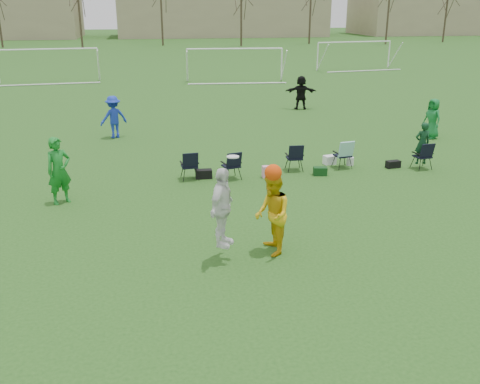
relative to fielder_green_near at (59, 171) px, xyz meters
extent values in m
plane|color=#204D18|center=(5.48, -6.14, -0.99)|extent=(260.00, 260.00, 0.00)
imported|color=#157A24|center=(0.00, 0.00, 0.00)|extent=(0.86, 0.79, 1.98)
imported|color=#1730B2|center=(1.17, 8.14, -0.07)|extent=(1.36, 1.10, 1.84)
imported|color=#136D2E|center=(14.84, 5.66, -0.12)|extent=(0.81, 0.99, 1.74)
imported|color=black|center=(11.14, 13.37, -0.06)|extent=(1.80, 0.89, 1.86)
imported|color=white|center=(4.13, -4.61, 0.31)|extent=(0.93, 1.14, 1.82)
imported|color=gold|center=(5.32, -4.39, -0.02)|extent=(0.75, 0.95, 1.95)
sphere|color=#E7420C|center=(5.32, -4.39, 0.99)|extent=(0.39, 0.39, 0.39)
cylinder|color=white|center=(4.36, -4.69, 1.49)|extent=(0.27, 0.27, 0.03)
imported|color=#0F371D|center=(12.17, 1.52, -0.09)|extent=(0.56, 0.37, 1.50)
cube|color=black|center=(4.38, 1.63, -0.84)|extent=(0.55, 0.31, 0.30)
cube|color=pink|center=(6.52, 1.35, -0.79)|extent=(0.35, 0.22, 0.40)
cube|color=#103A14|center=(8.36, 1.29, -0.85)|extent=(0.49, 0.35, 0.28)
cube|color=white|center=(9.13, 2.53, -0.83)|extent=(0.48, 0.39, 0.32)
cylinder|color=white|center=(9.82, 2.26, -0.84)|extent=(0.26, 0.26, 0.30)
cube|color=black|center=(11.22, 1.68, -0.86)|extent=(0.53, 0.33, 0.26)
cube|color=black|center=(3.91, 1.63, -0.51)|extent=(0.64, 0.64, 0.96)
cube|color=black|center=(5.29, 1.41, -0.51)|extent=(0.73, 0.73, 0.96)
cube|color=black|center=(7.64, 2.01, -0.51)|extent=(0.63, 0.63, 0.96)
cube|color=black|center=(9.42, 2.03, -0.51)|extent=(0.69, 0.69, 0.96)
cube|color=black|center=(12.17, 1.42, -0.51)|extent=(0.67, 0.67, 0.96)
cylinder|color=white|center=(-0.88, 28.18, 0.21)|extent=(0.12, 0.12, 2.40)
cylinder|color=white|center=(-4.52, 27.86, 1.41)|extent=(7.28, 0.76, 0.12)
cylinder|color=white|center=(5.84, 26.12, 0.21)|extent=(0.12, 0.12, 2.40)
cylinder|color=white|center=(13.13, 25.61, 0.21)|extent=(0.12, 0.12, 2.40)
cylinder|color=white|center=(9.48, 25.86, 1.41)|extent=(7.29, 0.63, 0.12)
cylinder|color=white|center=(17.87, 31.35, 0.21)|extent=(0.12, 0.12, 2.40)
cylinder|color=white|center=(25.10, 32.37, 0.21)|extent=(0.12, 0.12, 2.40)
cylinder|color=white|center=(21.48, 31.86, 1.41)|extent=(7.25, 1.13, 0.12)
cylinder|color=#382B21|center=(-5.52, 62.36, 4.11)|extent=(0.28, 0.28, 10.20)
cylinder|color=#382B21|center=(5.48, 65.36, 4.71)|extent=(0.28, 0.28, 11.40)
cylinder|color=#382B21|center=(16.48, 62.36, 3.51)|extent=(0.28, 0.28, 9.00)
cylinder|color=#382B21|center=(27.48, 65.36, 4.11)|extent=(0.28, 0.28, 10.20)
cylinder|color=#382B21|center=(38.48, 62.36, 4.71)|extent=(0.28, 0.28, 11.40)
cylinder|color=#382B21|center=(49.48, 65.36, 3.51)|extent=(0.28, 0.28, 9.00)
cube|color=tan|center=(17.48, 89.86, 4.51)|extent=(38.00, 16.00, 11.00)
cube|color=tan|center=(60.48, 89.86, 5.51)|extent=(30.00, 16.00, 13.00)
camera|label=1|loc=(2.61, -15.51, 4.53)|focal=40.00mm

